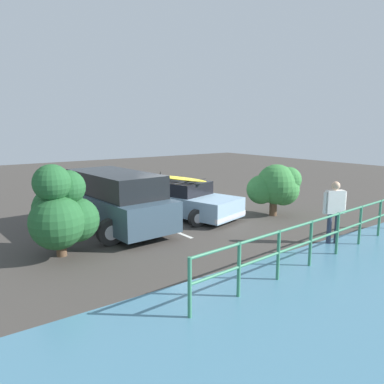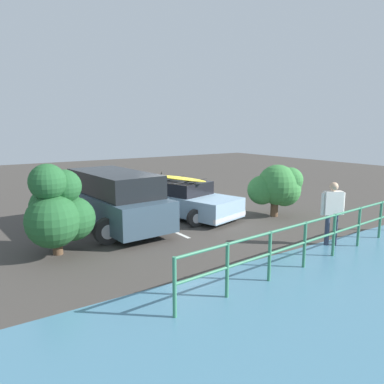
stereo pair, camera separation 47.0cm
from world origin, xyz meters
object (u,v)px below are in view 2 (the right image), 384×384
person_bystander (333,208)px  sedan_car (182,199)px  suv_car (114,199)px  bush_near_right (57,211)px  bush_near_left (279,186)px

person_bystander → sedan_car: bearing=-73.3°
suv_car → bush_near_right: (2.12, 1.53, 0.19)m
sedan_car → bush_near_left: bearing=144.6°
sedan_car → suv_car: (2.65, 0.22, 0.32)m
suv_car → person_bystander: 6.43m
person_bystander → bush_near_right: size_ratio=0.74×
sedan_car → bush_near_right: size_ratio=1.95×
sedan_car → bush_near_left: (-2.82, 2.01, 0.49)m
sedan_car → suv_car: 2.68m
person_bystander → bush_near_right: 7.13m
person_bystander → bush_near_left: (-1.29, -3.09, 0.05)m
bush_near_right → person_bystander: bearing=152.0°
sedan_car → suv_car: suv_car is taller
person_bystander → bush_near_right: bush_near_right is taller
bush_near_left → bush_near_right: bush_near_right is taller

